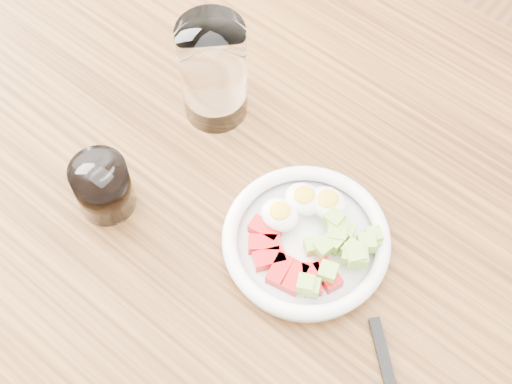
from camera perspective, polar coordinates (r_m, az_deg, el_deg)
ground at (r=1.58m, az=0.06°, el=-14.58°), size 4.00×4.00×0.00m
dining_table at (r=0.95m, az=0.09°, el=-4.56°), size 1.50×0.90×0.77m
bowl at (r=0.82m, az=4.14°, el=-3.77°), size 0.19×0.19×0.05m
fork at (r=0.79m, az=10.61°, el=-14.65°), size 0.15×0.13×0.01m
water_glass at (r=0.88m, az=-3.43°, el=9.54°), size 0.08×0.08×0.15m
coffee_glass at (r=0.85m, az=-12.14°, el=0.39°), size 0.07×0.07×0.08m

